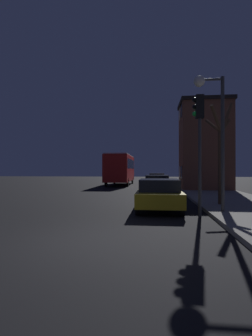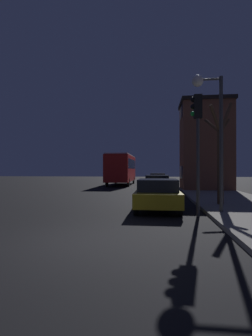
{
  "view_description": "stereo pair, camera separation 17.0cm",
  "coord_description": "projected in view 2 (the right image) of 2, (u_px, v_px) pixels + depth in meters",
  "views": [
    {
      "loc": [
        1.81,
        -6.34,
        1.79
      ],
      "look_at": [
        -0.13,
        11.62,
        1.9
      ],
      "focal_mm": 28.0,
      "sensor_mm": 36.0,
      "label": 1
    },
    {
      "loc": [
        1.98,
        -6.32,
        1.79
      ],
      "look_at": [
        -0.13,
        11.62,
        1.9
      ],
      "focal_mm": 28.0,
      "sensor_mm": 36.0,
      "label": 2
    }
  ],
  "objects": [
    {
      "name": "streetlamp",
      "position": [
        210.0,
        113.0,
        10.34
      ],
      "size": [
        1.19,
        0.45,
        5.4
      ],
      "color": "#38383A",
      "rests_on": "sidewalk"
    },
    {
      "name": "ground_plane",
      "position": [
        77.0,
        242.0,
        6.5
      ],
      "size": [
        120.0,
        120.0,
        0.0
      ],
      "primitive_type": "plane",
      "color": "black"
    },
    {
      "name": "bare_tree",
      "position": [
        220.0,
        153.0,
        12.5
      ],
      "size": [
        1.42,
        1.68,
        4.95
      ],
      "color": "#473323",
      "rests_on": "sidewalk"
    },
    {
      "name": "car_mid_lane",
      "position": [
        157.0,
        184.0,
        19.1
      ],
      "size": [
        1.82,
        4.2,
        1.39
      ],
      "color": "black",
      "rests_on": "ground"
    },
    {
      "name": "car_near_lane",
      "position": [
        158.0,
        194.0,
        11.38
      ],
      "size": [
        1.88,
        3.9,
        1.38
      ],
      "color": "olive",
      "rests_on": "ground"
    },
    {
      "name": "bus",
      "position": [
        121.0,
        167.0,
        30.54
      ],
      "size": [
        2.51,
        9.17,
        3.49
      ],
      "color": "red",
      "rests_on": "ground"
    },
    {
      "name": "traffic_light",
      "position": [
        197.0,
        130.0,
        9.95
      ],
      "size": [
        0.43,
        0.24,
        4.64
      ],
      "color": "#38383A",
      "rests_on": "ground"
    },
    {
      "name": "car_far_lane",
      "position": [
        158.0,
        179.0,
        28.27
      ],
      "size": [
        1.72,
        4.56,
        1.41
      ],
      "color": "beige",
      "rests_on": "ground"
    },
    {
      "name": "brick_building",
      "position": [
        205.0,
        145.0,
        22.57
      ],
      "size": [
        4.29,
        3.97,
        7.55
      ],
      "color": "brown",
      "rests_on": "sidewalk"
    }
  ]
}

